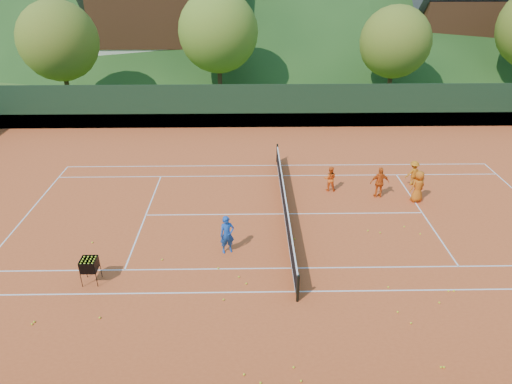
{
  "coord_description": "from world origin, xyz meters",
  "views": [
    {
      "loc": [
        -1.64,
        -18.19,
        10.64
      ],
      "look_at": [
        -1.32,
        0.0,
        1.17
      ],
      "focal_mm": 32.0,
      "sensor_mm": 36.0,
      "label": 1
    }
  ],
  "objects_px": {
    "coach": "(227,235)",
    "student_a": "(330,179)",
    "ball_hopper": "(89,265)",
    "chalet_right": "(464,16)",
    "chalet_mid": "(318,14)",
    "student_b": "(380,183)",
    "student_c": "(418,186)",
    "student_d": "(413,173)",
    "tennis_net": "(285,204)",
    "chalet_left": "(163,12)"
  },
  "relations": [
    {
      "from": "coach",
      "to": "student_a",
      "type": "bearing_deg",
      "value": 29.19
    },
    {
      "from": "student_d",
      "to": "student_a",
      "type": "bearing_deg",
      "value": -10.22
    },
    {
      "from": "student_c",
      "to": "chalet_left",
      "type": "xyz_separation_m",
      "value": [
        -16.46,
        28.86,
        4.83
      ]
    },
    {
      "from": "student_b",
      "to": "student_d",
      "type": "distance_m",
      "value": 2.5
    },
    {
      "from": "student_a",
      "to": "tennis_net",
      "type": "bearing_deg",
      "value": 52.12
    },
    {
      "from": "ball_hopper",
      "to": "chalet_mid",
      "type": "xyz_separation_m",
      "value": [
        13.4,
        38.8,
        4.22
      ]
    },
    {
      "from": "student_a",
      "to": "student_c",
      "type": "height_order",
      "value": "student_c"
    },
    {
      "from": "tennis_net",
      "to": "chalet_right",
      "type": "height_order",
      "value": "chalet_right"
    },
    {
      "from": "coach",
      "to": "student_b",
      "type": "xyz_separation_m",
      "value": [
        7.26,
        4.57,
        -0.02
      ]
    },
    {
      "from": "chalet_mid",
      "to": "chalet_right",
      "type": "xyz_separation_m",
      "value": [
        14.0,
        -4.0,
        0.27
      ]
    },
    {
      "from": "student_a",
      "to": "student_d",
      "type": "relative_size",
      "value": 0.98
    },
    {
      "from": "student_a",
      "to": "chalet_left",
      "type": "relative_size",
      "value": 0.09
    },
    {
      "from": "student_b",
      "to": "chalet_mid",
      "type": "bearing_deg",
      "value": -93.17
    },
    {
      "from": "ball_hopper",
      "to": "student_a",
      "type": "bearing_deg",
      "value": 36.08
    },
    {
      "from": "tennis_net",
      "to": "chalet_mid",
      "type": "distance_m",
      "value": 34.81
    },
    {
      "from": "student_c",
      "to": "student_d",
      "type": "distance_m",
      "value": 1.85
    },
    {
      "from": "student_b",
      "to": "student_c",
      "type": "distance_m",
      "value": 1.78
    },
    {
      "from": "student_b",
      "to": "chalet_mid",
      "type": "relative_size",
      "value": 0.12
    },
    {
      "from": "ball_hopper",
      "to": "chalet_mid",
      "type": "distance_m",
      "value": 41.27
    },
    {
      "from": "chalet_right",
      "to": "student_c",
      "type": "bearing_deg",
      "value": -115.14
    },
    {
      "from": "chalet_mid",
      "to": "chalet_right",
      "type": "bearing_deg",
      "value": -15.95
    },
    {
      "from": "student_d",
      "to": "tennis_net",
      "type": "relative_size",
      "value": 0.11
    },
    {
      "from": "ball_hopper",
      "to": "chalet_right",
      "type": "distance_m",
      "value": 44.52
    },
    {
      "from": "chalet_right",
      "to": "tennis_net",
      "type": "bearing_deg",
      "value": -123.69
    },
    {
      "from": "coach",
      "to": "chalet_left",
      "type": "relative_size",
      "value": 0.12
    },
    {
      "from": "tennis_net",
      "to": "ball_hopper",
      "type": "relative_size",
      "value": 12.07
    },
    {
      "from": "student_c",
      "to": "student_d",
      "type": "bearing_deg",
      "value": -123.91
    },
    {
      "from": "coach",
      "to": "tennis_net",
      "type": "distance_m",
      "value": 3.91
    },
    {
      "from": "chalet_mid",
      "to": "tennis_net",
      "type": "bearing_deg",
      "value": -100.01
    },
    {
      "from": "chalet_left",
      "to": "chalet_right",
      "type": "relative_size",
      "value": 1.16
    },
    {
      "from": "student_a",
      "to": "student_d",
      "type": "distance_m",
      "value": 4.44
    },
    {
      "from": "student_a",
      "to": "student_c",
      "type": "distance_m",
      "value": 4.2
    },
    {
      "from": "coach",
      "to": "student_d",
      "type": "height_order",
      "value": "coach"
    },
    {
      "from": "student_c",
      "to": "student_a",
      "type": "bearing_deg",
      "value": -38.8
    },
    {
      "from": "tennis_net",
      "to": "student_b",
      "type": "bearing_deg",
      "value": 18.69
    },
    {
      "from": "student_d",
      "to": "chalet_left",
      "type": "height_order",
      "value": "chalet_left"
    },
    {
      "from": "student_a",
      "to": "student_b",
      "type": "distance_m",
      "value": 2.42
    },
    {
      "from": "tennis_net",
      "to": "chalet_mid",
      "type": "xyz_separation_m",
      "value": [
        6.0,
        34.0,
        4.47
      ]
    },
    {
      "from": "tennis_net",
      "to": "chalet_mid",
      "type": "relative_size",
      "value": 0.95
    },
    {
      "from": "student_a",
      "to": "student_b",
      "type": "xyz_separation_m",
      "value": [
        2.3,
        -0.76,
        0.14
      ]
    },
    {
      "from": "student_a",
      "to": "chalet_left",
      "type": "bearing_deg",
      "value": -57.74
    },
    {
      "from": "student_a",
      "to": "ball_hopper",
      "type": "bearing_deg",
      "value": 44.1
    },
    {
      "from": "ball_hopper",
      "to": "chalet_left",
      "type": "bearing_deg",
      "value": 94.28
    },
    {
      "from": "student_c",
      "to": "chalet_mid",
      "type": "relative_size",
      "value": 0.13
    },
    {
      "from": "student_d",
      "to": "chalet_left",
      "type": "relative_size",
      "value": 0.1
    },
    {
      "from": "coach",
      "to": "student_a",
      "type": "xyz_separation_m",
      "value": [
        4.96,
        5.34,
        -0.16
      ]
    },
    {
      "from": "student_b",
      "to": "chalet_right",
      "type": "height_order",
      "value": "chalet_right"
    },
    {
      "from": "chalet_mid",
      "to": "student_b",
      "type": "bearing_deg",
      "value": -92.23
    },
    {
      "from": "student_c",
      "to": "student_b",
      "type": "bearing_deg",
      "value": -36.89
    },
    {
      "from": "student_c",
      "to": "chalet_right",
      "type": "distance_m",
      "value": 32.19
    }
  ]
}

